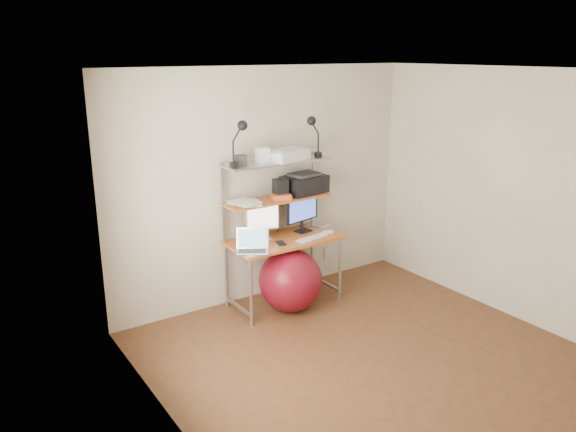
# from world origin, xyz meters

# --- Properties ---
(room) EXTENTS (3.60, 3.60, 3.60)m
(room) POSITION_xyz_m (0.00, 0.00, 1.25)
(room) COLOR brown
(room) RESTS_ON ground
(computer_desk) EXTENTS (1.20, 0.60, 1.57)m
(computer_desk) POSITION_xyz_m (0.00, 1.50, 0.96)
(computer_desk) COLOR #C96B27
(computer_desk) RESTS_ON ground
(desktop) EXTENTS (1.20, 0.60, 0.00)m
(desktop) POSITION_xyz_m (0.00, 1.44, 0.74)
(desktop) COLOR #C96B27
(desktop) RESTS_ON computer_desk
(mid_shelf) EXTENTS (1.18, 0.34, 0.00)m
(mid_shelf) POSITION_xyz_m (0.00, 1.57, 1.15)
(mid_shelf) COLOR #C96B27
(mid_shelf) RESTS_ON computer_desk
(top_shelf) EXTENTS (1.18, 0.34, 0.00)m
(top_shelf) POSITION_xyz_m (0.00, 1.57, 1.55)
(top_shelf) COLOR #A7A8AC
(top_shelf) RESTS_ON computer_desk
(floor) EXTENTS (3.60, 3.60, 0.00)m
(floor) POSITION_xyz_m (0.00, 0.00, 0.00)
(floor) COLOR brown
(floor) RESTS_ON ground
(wall_outlet) EXTENTS (0.08, 0.01, 0.12)m
(wall_outlet) POSITION_xyz_m (0.85, 1.79, 0.30)
(wall_outlet) COLOR silver
(wall_outlet) RESTS_ON room
(monitor_silver) EXTENTS (0.36, 0.16, 0.40)m
(monitor_silver) POSITION_xyz_m (-0.20, 1.55, 0.95)
(monitor_silver) COLOR silver
(monitor_silver) RESTS_ON desktop
(monitor_black) EXTENTS (0.46, 0.16, 0.46)m
(monitor_black) POSITION_xyz_m (0.30, 1.54, 0.97)
(monitor_black) COLOR black
(monitor_black) RESTS_ON desktop
(laptop) EXTENTS (0.40, 0.38, 0.28)m
(laptop) POSITION_xyz_m (-0.47, 1.30, 0.79)
(laptop) COLOR silver
(laptop) RESTS_ON desktop
(keyboard) EXTENTS (0.39, 0.17, 0.01)m
(keyboard) POSITION_xyz_m (0.25, 1.28, 0.75)
(keyboard) COLOR silver
(keyboard) RESTS_ON desktop
(mouse) EXTENTS (0.11, 0.07, 0.03)m
(mouse) POSITION_xyz_m (0.50, 1.32, 0.75)
(mouse) COLOR silver
(mouse) RESTS_ON desktop
(mac_mini) EXTENTS (0.26, 0.26, 0.04)m
(mac_mini) POSITION_xyz_m (0.54, 1.58, 0.76)
(mac_mini) COLOR silver
(mac_mini) RESTS_ON desktop
(phone) EXTENTS (0.11, 0.16, 0.01)m
(phone) POSITION_xyz_m (-0.11, 1.32, 0.75)
(phone) COLOR black
(phone) RESTS_ON desktop
(printer) EXTENTS (0.50, 0.38, 0.22)m
(printer) POSITION_xyz_m (0.38, 1.60, 1.25)
(printer) COLOR black
(printer) RESTS_ON mid_shelf
(nas_cube) EXTENTS (0.16, 0.16, 0.20)m
(nas_cube) POSITION_xyz_m (0.04, 1.57, 1.25)
(nas_cube) COLOR black
(nas_cube) RESTS_ON mid_shelf
(red_box) EXTENTS (0.23, 0.18, 0.05)m
(red_box) POSITION_xyz_m (0.01, 1.51, 1.18)
(red_box) COLOR #D15121
(red_box) RESTS_ON mid_shelf
(scanner) EXTENTS (0.50, 0.40, 0.12)m
(scanner) POSITION_xyz_m (0.11, 1.56, 1.61)
(scanner) COLOR silver
(scanner) RESTS_ON top_shelf
(box_white) EXTENTS (0.15, 0.13, 0.15)m
(box_white) POSITION_xyz_m (-0.17, 1.57, 1.63)
(box_white) COLOR silver
(box_white) RESTS_ON top_shelf
(box_grey) EXTENTS (0.12, 0.12, 0.10)m
(box_grey) POSITION_xyz_m (-0.42, 1.58, 1.60)
(box_grey) COLOR #2E2E30
(box_grey) RESTS_ON top_shelf
(clip_lamp_left) EXTENTS (0.18, 0.10, 0.45)m
(clip_lamp_left) POSITION_xyz_m (-0.46, 1.50, 1.88)
(clip_lamp_left) COLOR black
(clip_lamp_left) RESTS_ON top_shelf
(clip_lamp_right) EXTENTS (0.18, 0.10, 0.44)m
(clip_lamp_right) POSITION_xyz_m (0.40, 1.50, 1.87)
(clip_lamp_right) COLOR black
(clip_lamp_right) RESTS_ON top_shelf
(exercise_ball) EXTENTS (0.67, 0.67, 0.67)m
(exercise_ball) POSITION_xyz_m (-0.03, 1.27, 0.33)
(exercise_ball) COLOR maroon
(exercise_ball) RESTS_ON floor
(paper_stack) EXTENTS (0.36, 0.41, 0.03)m
(paper_stack) POSITION_xyz_m (-0.39, 1.56, 1.17)
(paper_stack) COLOR white
(paper_stack) RESTS_ON mid_shelf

